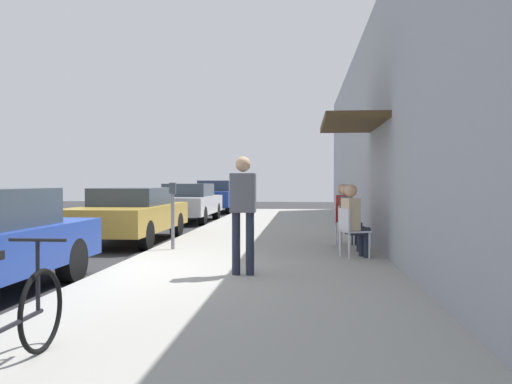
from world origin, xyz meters
The scene contains 16 objects.
ground_plane centered at (0.00, 0.00, 0.00)m, with size 60.00×60.00×0.00m, color #2D2D30.
sidewalk_slab centered at (2.25, 2.00, 0.06)m, with size 4.50×32.00×0.12m, color #9E9B93.
building_facade centered at (4.64, 2.01, 2.58)m, with size 1.40×32.00×5.16m.
parked_car_1 centered at (-1.10, 4.70, 0.69)m, with size 1.80×4.40×1.31m.
parked_car_2 centered at (-1.10, 10.98, 0.72)m, with size 1.80×4.40×1.39m.
parked_car_3 centered at (-1.10, 17.04, 0.77)m, with size 1.80×4.40×1.51m.
parked_car_4 centered at (-1.10, 23.34, 0.70)m, with size 1.80×4.40×1.33m.
parking_meter centered at (0.45, 2.65, 0.89)m, with size 0.12×0.10×1.32m.
bicycle_0 centered at (0.98, -4.10, 0.48)m, with size 0.46×1.71×0.90m.
cafe_chair_0 centered at (3.86, 1.82, 0.62)m, with size 0.56×0.56×0.87m.
seated_patron_0 centered at (3.92, 1.84, 0.82)m, with size 0.51×0.47×1.29m.
cafe_chair_1 centered at (3.86, 2.76, 0.62)m, with size 0.50×0.50×0.87m.
seated_patron_1 centered at (3.92, 2.75, 0.82)m, with size 0.46×0.40×1.29m.
cafe_chair_2 centered at (3.86, 3.79, 0.62)m, with size 0.51×0.51×0.87m.
seated_patron_2 centered at (3.92, 3.78, 0.82)m, with size 0.48×0.42×1.29m.
pedestrian_standing centered at (2.17, -0.06, 1.12)m, with size 0.36×0.22×1.70m.
Camera 1 is at (3.03, -7.46, 1.46)m, focal length 36.56 mm.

